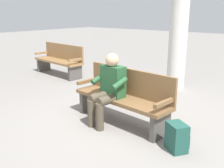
{
  "coord_description": "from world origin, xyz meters",
  "views": [
    {
      "loc": [
        -2.47,
        3.28,
        1.83
      ],
      "look_at": [
        0.07,
        0.15,
        0.7
      ],
      "focal_mm": 41.78,
      "sensor_mm": 36.0,
      "label": 1
    }
  ],
  "objects_px": {
    "backpack": "(177,137)",
    "support_pillar": "(180,10)",
    "bench_near": "(124,96)",
    "person_seated": "(108,87)",
    "bench_far": "(60,59)"
  },
  "relations": [
    {
      "from": "bench_near",
      "to": "support_pillar",
      "type": "relative_size",
      "value": 0.5
    },
    {
      "from": "backpack",
      "to": "support_pillar",
      "type": "distance_m",
      "value": 3.48
    },
    {
      "from": "bench_near",
      "to": "support_pillar",
      "type": "height_order",
      "value": "support_pillar"
    },
    {
      "from": "bench_far",
      "to": "support_pillar",
      "type": "height_order",
      "value": "support_pillar"
    },
    {
      "from": "bench_near",
      "to": "person_seated",
      "type": "relative_size",
      "value": 1.56
    },
    {
      "from": "bench_near",
      "to": "backpack",
      "type": "height_order",
      "value": "bench_near"
    },
    {
      "from": "bench_near",
      "to": "person_seated",
      "type": "height_order",
      "value": "person_seated"
    },
    {
      "from": "person_seated",
      "to": "support_pillar",
      "type": "distance_m",
      "value": 2.9
    },
    {
      "from": "bench_near",
      "to": "backpack",
      "type": "xyz_separation_m",
      "value": [
        -1.14,
        0.33,
        -0.27
      ]
    },
    {
      "from": "person_seated",
      "to": "backpack",
      "type": "distance_m",
      "value": 1.38
    },
    {
      "from": "backpack",
      "to": "bench_far",
      "type": "relative_size",
      "value": 0.21
    },
    {
      "from": "bench_near",
      "to": "backpack",
      "type": "relative_size",
      "value": 4.71
    },
    {
      "from": "person_seated",
      "to": "bench_far",
      "type": "relative_size",
      "value": 0.64
    },
    {
      "from": "person_seated",
      "to": "backpack",
      "type": "relative_size",
      "value": 3.02
    },
    {
      "from": "person_seated",
      "to": "bench_far",
      "type": "distance_m",
      "value": 3.8
    }
  ]
}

